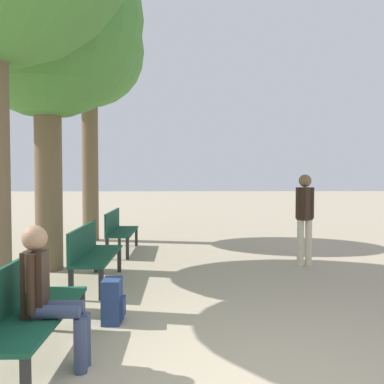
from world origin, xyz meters
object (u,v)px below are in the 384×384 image
object	(u,v)px
tree_row_2	(89,55)
backpack	(113,301)
pedestrian_near	(305,214)
bench_row_2	(118,228)
tree_row_1	(46,23)
bench_row_1	(92,250)
bench_row_0	(26,306)
person_seated	(49,292)

from	to	relation	value
tree_row_2	backpack	distance (m)	7.66
backpack	pedestrian_near	size ratio (longest dim) A/B	0.30
bench_row_2	tree_row_1	xyz separation A→B (m)	(-0.95, -1.68, 3.72)
bench_row_1	tree_row_2	xyz separation A→B (m)	(-0.95, 4.42, 4.12)
backpack	tree_row_1	bearing A→B (deg)	119.52
bench_row_1	pedestrian_near	size ratio (longest dim) A/B	1.04
bench_row_0	backpack	distance (m)	1.24
bench_row_1	backpack	size ratio (longest dim) A/B	3.52
bench_row_0	tree_row_2	bearing A→B (deg)	97.59
tree_row_2	backpack	world-z (taller)	tree_row_2
bench_row_1	tree_row_1	distance (m)	3.98
tree_row_2	person_seated	world-z (taller)	tree_row_2
tree_row_1	bench_row_1	bearing A→B (deg)	-47.54
pedestrian_near	tree_row_1	bearing A→B (deg)	-177.61
backpack	person_seated	bearing A→B (deg)	-106.83
tree_row_1	tree_row_2	xyz separation A→B (m)	(0.00, 3.38, 0.40)
bench_row_2	tree_row_2	distance (m)	4.56
tree_row_1	backpack	size ratio (longest dim) A/B	12.14
pedestrian_near	bench_row_2	bearing A→B (deg)	157.36
backpack	pedestrian_near	xyz separation A→B (m)	(2.99, 2.89, 0.71)
tree_row_1	tree_row_2	size ratio (longest dim) A/B	0.98
bench_row_1	pedestrian_near	distance (m)	3.80
bench_row_1	tree_row_2	distance (m)	6.12
bench_row_1	bench_row_2	xyz separation A→B (m)	(0.00, 2.72, 0.00)
bench_row_0	tree_row_2	world-z (taller)	tree_row_2
bench_row_2	person_seated	xyz separation A→B (m)	(0.23, -5.54, 0.14)
bench_row_2	backpack	bearing A→B (deg)	-82.46
bench_row_0	tree_row_2	size ratio (longest dim) A/B	0.28
bench_row_2	pedestrian_near	distance (m)	3.90
tree_row_2	pedestrian_near	world-z (taller)	tree_row_2
bench_row_1	backpack	xyz separation A→B (m)	(0.58, -1.66, -0.28)
person_seated	tree_row_1	bearing A→B (deg)	107.05
bench_row_0	bench_row_1	size ratio (longest dim) A/B	1.00
person_seated	backpack	size ratio (longest dim) A/B	2.50
bench_row_0	tree_row_1	world-z (taller)	tree_row_1
bench_row_0	tree_row_2	xyz separation A→B (m)	(-0.95, 7.14, 4.12)
tree_row_2	pedestrian_near	bearing A→B (deg)	-35.17
bench_row_2	tree_row_1	world-z (taller)	tree_row_1
bench_row_0	person_seated	bearing A→B (deg)	-23.09
bench_row_0	bench_row_1	world-z (taller)	same
person_seated	pedestrian_near	xyz separation A→B (m)	(3.34, 4.05, 0.29)
bench_row_2	bench_row_1	bearing A→B (deg)	-90.00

